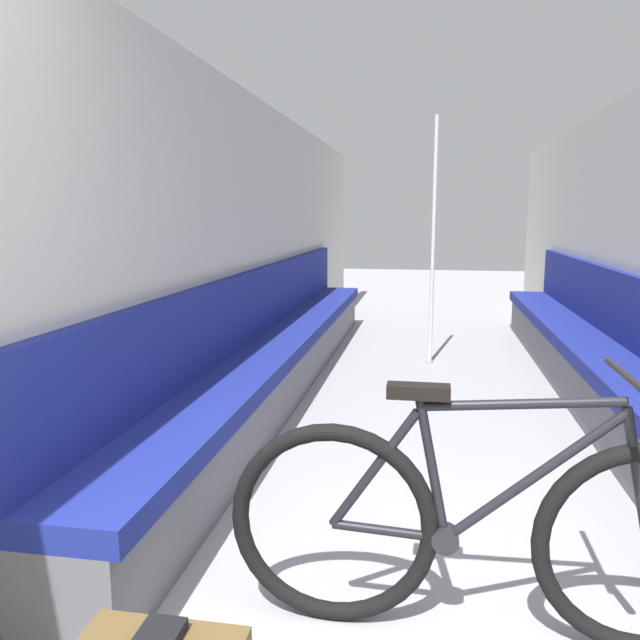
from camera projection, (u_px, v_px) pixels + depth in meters
wall_left at (243, 247)px, 4.70m from camera, size 0.10×10.57×2.27m
bench_seat_row_left at (280, 351)px, 4.92m from camera, size 0.46×6.22×0.97m
bench_seat_row_right at (599, 364)px, 4.52m from camera, size 0.46×6.22×0.97m
bicycle at (484, 531)px, 2.02m from camera, size 1.70×0.46×0.91m
grab_pole_near at (433, 246)px, 5.71m from camera, size 0.08×0.08×2.25m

